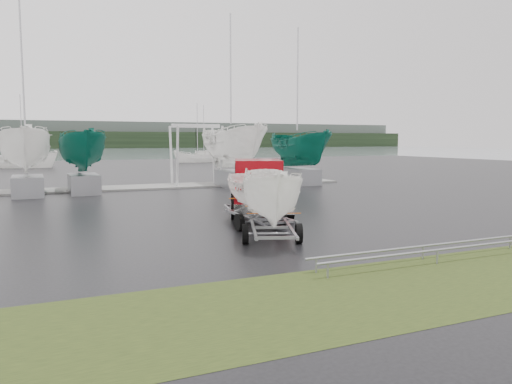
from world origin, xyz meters
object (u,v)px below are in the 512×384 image
at_px(trailer_hitched, 272,150).
at_px(boat_hoist, 196,146).
at_px(trailer_parked, 258,161).
at_px(pickup_truck, 259,184).

relative_size(trailer_hitched, boat_hoist, 1.24).
bearing_deg(trailer_parked, boat_hoist, 79.74).
xyz_separation_m(trailer_hitched, trailer_parked, (0.60, 2.29, -0.41)).
xyz_separation_m(pickup_truck, trailer_hitched, (-2.47, -6.36, 1.64)).
relative_size(pickup_truck, trailer_parked, 1.60).
xyz_separation_m(pickup_truck, trailer_parked, (-1.87, -4.07, 1.23)).
bearing_deg(boat_hoist, trailer_parked, -99.95).
bearing_deg(trailer_parked, trailer_hitched, -104.88).
distance_m(pickup_truck, trailer_parked, 4.65).
bearing_deg(trailer_hitched, trailer_parked, 96.63).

